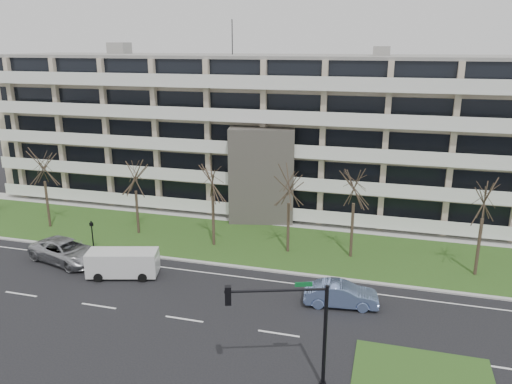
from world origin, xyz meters
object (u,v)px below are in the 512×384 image
(blue_sedan, at_px, (341,294))
(pedestrian_signal, at_px, (92,232))
(silver_pickup, at_px, (67,251))
(traffic_signal, at_px, (292,321))
(white_van, at_px, (124,261))

(blue_sedan, height_order, pedestrian_signal, pedestrian_signal)
(blue_sedan, distance_m, pedestrian_signal, 20.71)
(silver_pickup, distance_m, blue_sedan, 21.39)
(silver_pickup, xyz_separation_m, traffic_signal, (19.86, -9.99, 2.86))
(white_van, height_order, traffic_signal, traffic_signal)
(traffic_signal, xyz_separation_m, pedestrian_signal, (-18.92, 12.17, -2.01))
(traffic_signal, bearing_deg, blue_sedan, 61.59)
(silver_pickup, xyz_separation_m, blue_sedan, (21.36, -1.15, -0.08))
(silver_pickup, relative_size, traffic_signal, 1.09)
(traffic_signal, height_order, pedestrian_signal, traffic_signal)
(blue_sedan, relative_size, traffic_signal, 0.83)
(traffic_signal, relative_size, pedestrian_signal, 2.14)
(silver_pickup, relative_size, pedestrian_signal, 2.33)
(silver_pickup, distance_m, pedestrian_signal, 2.52)
(silver_pickup, xyz_separation_m, white_van, (5.62, -1.09, 0.30))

